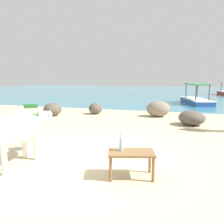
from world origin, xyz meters
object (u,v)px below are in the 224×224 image
(cow, at_px, (16,130))
(bottle, at_px, (121,144))
(deck_chair_far, at_px, (31,111))
(deck_chair_near, at_px, (22,122))
(boat_blue, at_px, (196,100))
(low_bench_table, at_px, (131,156))

(cow, bearing_deg, bottle, -81.72)
(bottle, height_order, deck_chair_far, bottle)
(deck_chair_far, bearing_deg, deck_chair_near, -3.70)
(bottle, bearing_deg, boat_blue, 80.92)
(bottle, xyz_separation_m, boat_blue, (1.90, 11.92, -0.31))
(deck_chair_far, bearing_deg, bottle, 16.73)
(bottle, distance_m, boat_blue, 12.07)
(cow, height_order, deck_chair_near, cow)
(boat_blue, bearing_deg, low_bench_table, -22.31)
(low_bench_table, distance_m, deck_chair_near, 4.07)
(low_bench_table, height_order, bottle, bottle)
(cow, xyz_separation_m, bottle, (2.02, 0.08, -0.12))
(cow, xyz_separation_m, deck_chair_near, (-1.42, 1.96, -0.30))
(cow, height_order, low_bench_table, cow)
(deck_chair_near, bearing_deg, bottle, -109.07)
(low_bench_table, height_order, boat_blue, boat_blue)
(low_bench_table, bearing_deg, cow, 166.00)
(bottle, relative_size, deck_chair_near, 0.35)
(cow, bearing_deg, deck_chair_far, 39.23)
(low_bench_table, xyz_separation_m, deck_chair_far, (-4.68, 3.72, 0.02))
(deck_chair_near, xyz_separation_m, deck_chair_far, (-1.07, 1.85, 0.00))
(low_bench_table, xyz_separation_m, boat_blue, (1.73, 11.92, -0.12))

